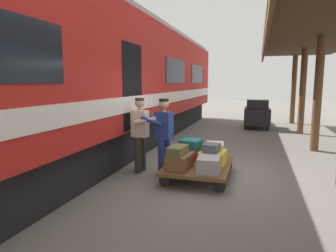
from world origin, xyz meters
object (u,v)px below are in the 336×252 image
(suitcase_teal_softside, at_px, (191,145))
(suitcase_cream_canvas, at_px, (215,146))
(suitcase_yellow_case, at_px, (213,158))
(suitcase_slate_roller, at_px, (211,148))
(suitcase_gray_aluminum, at_px, (209,164))
(suitcase_burgundy_valise, at_px, (185,158))
(train_car, at_px, (77,82))
(suitcase_tan_vintage, at_px, (216,155))
(suitcase_brown_leather, at_px, (179,162))
(porter_by_door, at_px, (141,132))
(luggage_cart, at_px, (199,166))
(suitcase_orange_carryall, at_px, (190,153))
(porter_in_overalls, at_px, (163,134))
(baggage_tug, at_px, (257,114))
(suitcase_olive_duffel, at_px, (178,150))

(suitcase_teal_softside, bearing_deg, suitcase_cream_canvas, -173.65)
(suitcase_yellow_case, bearing_deg, suitcase_slate_roller, 56.72)
(suitcase_gray_aluminum, bearing_deg, suitcase_burgundy_valise, -40.29)
(train_car, height_order, suitcase_tan_vintage, train_car)
(suitcase_tan_vintage, height_order, suitcase_brown_leather, suitcase_brown_leather)
(suitcase_yellow_case, distance_m, suitcase_cream_canvas, 0.56)
(train_car, distance_m, porter_by_door, 2.16)
(train_car, xyz_separation_m, suitcase_slate_roller, (-3.44, 0.40, -1.37))
(luggage_cart, height_order, suitcase_slate_roller, suitcase_slate_roller)
(suitcase_burgundy_valise, bearing_deg, suitcase_slate_roller, 176.36)
(suitcase_orange_carryall, height_order, porter_in_overalls, porter_in_overalls)
(suitcase_slate_roller, height_order, baggage_tug, baggage_tug)
(suitcase_tan_vintage, height_order, suitcase_burgundy_valise, suitcase_burgundy_valise)
(luggage_cart, xyz_separation_m, suitcase_slate_roller, (-0.28, 0.04, 0.42))
(suitcase_brown_leather, bearing_deg, suitcase_burgundy_valise, -90.00)
(suitcase_burgundy_valise, xyz_separation_m, porter_in_overalls, (0.48, 0.06, 0.50))
(train_car, height_order, suitcase_teal_softside, train_car)
(suitcase_brown_leather, bearing_deg, luggage_cart, -120.53)
(luggage_cart, relative_size, suitcase_yellow_case, 3.18)
(suitcase_orange_carryall, bearing_deg, porter_in_overalls, 49.53)
(suitcase_burgundy_valise, relative_size, porter_in_overalls, 0.31)
(suitcase_slate_roller, bearing_deg, suitcase_teal_softside, -43.08)
(suitcase_slate_roller, relative_size, porter_by_door, 0.22)
(suitcase_burgundy_valise, bearing_deg, baggage_tug, -100.67)
(luggage_cart, relative_size, suitcase_gray_aluminum, 3.08)
(suitcase_slate_roller, xyz_separation_m, baggage_tug, (-0.89, -7.79, -0.06))
(suitcase_olive_duffel, relative_size, porter_by_door, 0.32)
(suitcase_gray_aluminum, xyz_separation_m, porter_in_overalls, (1.08, -0.45, 0.47))
(train_car, relative_size, suitcase_orange_carryall, 45.17)
(suitcase_yellow_case, relative_size, suitcase_teal_softside, 1.27)
(suitcase_tan_vintage, relative_size, porter_by_door, 0.28)
(suitcase_slate_roller, relative_size, suitcase_teal_softside, 0.80)
(baggage_tug, bearing_deg, train_car, 59.62)
(suitcase_orange_carryall, bearing_deg, train_car, 2.80)
(train_car, xyz_separation_m, suitcase_tan_vintage, (-3.47, -0.14, -1.65))
(train_car, relative_size, luggage_cart, 11.86)
(suitcase_teal_softside, relative_size, porter_by_door, 0.27)
(suitcase_burgundy_valise, bearing_deg, luggage_cart, -180.00)
(porter_by_door, bearing_deg, suitcase_cream_canvas, -163.19)
(suitcase_brown_leather, relative_size, suitcase_yellow_case, 1.06)
(suitcase_gray_aluminum, xyz_separation_m, suitcase_slate_roller, (0.02, -0.47, 0.23))
(suitcase_olive_duffel, bearing_deg, suitcase_teal_softside, -93.01)
(suitcase_teal_softside, bearing_deg, suitcase_orange_carryall, -51.62)
(suitcase_orange_carryall, xyz_separation_m, suitcase_burgundy_valise, (0.00, 0.51, 0.02))
(suitcase_brown_leather, xyz_separation_m, porter_by_door, (1.05, -0.56, 0.47))
(suitcase_brown_leather, bearing_deg, suitcase_cream_canvas, -118.29)
(suitcase_brown_leather, relative_size, suitcase_slate_roller, 1.66)
(suitcase_tan_vintage, relative_size, suitcase_yellow_case, 0.82)
(suitcase_orange_carryall, relative_size, suitcase_burgundy_valise, 0.92)
(suitcase_gray_aluminum, bearing_deg, suitcase_tan_vintage, -90.00)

